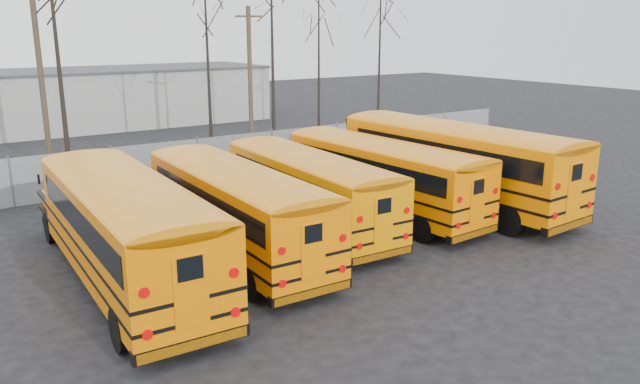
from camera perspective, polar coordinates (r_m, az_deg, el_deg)
ground at (r=20.01m, az=2.96°, el=-5.70°), size 120.00×120.00×0.00m
fence at (r=29.81m, az=-11.07°, el=2.92°), size 40.00×0.04×2.00m
distant_building at (r=49.02m, az=-18.38°, el=8.21°), size 22.00×8.00×4.00m
bus_a at (r=17.88m, az=-17.53°, el=-2.61°), size 2.98×11.45×3.18m
bus_b at (r=19.58m, az=-7.95°, el=-0.98°), size 2.64×10.57×2.94m
bus_c at (r=21.98m, az=-1.26°, el=0.72°), size 2.72×10.15×2.82m
bus_d at (r=23.86m, az=5.45°, el=1.96°), size 3.04×10.63×2.94m
bus_e at (r=25.47m, az=11.83°, el=3.16°), size 3.51×12.31×3.41m
utility_pole_left at (r=34.77m, az=-24.19°, el=9.91°), size 1.65×0.50×9.34m
utility_pole_right at (r=35.46m, az=-6.41°, el=10.15°), size 1.40×0.56×8.13m
tree_3 at (r=29.06m, az=-22.92°, el=12.06°), size 0.26×0.26×12.36m
tree_4 at (r=34.69m, az=-10.24°, el=12.25°), size 0.26×0.26×11.18m
tree_5 at (r=34.83m, az=-4.37°, el=12.39°), size 0.26×0.26×11.11m
tree_6 at (r=37.31m, az=-0.11°, el=12.08°), size 0.26×0.26×10.44m
tree_7 at (r=39.49m, az=5.46°, el=12.48°), size 0.26×0.26×10.88m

